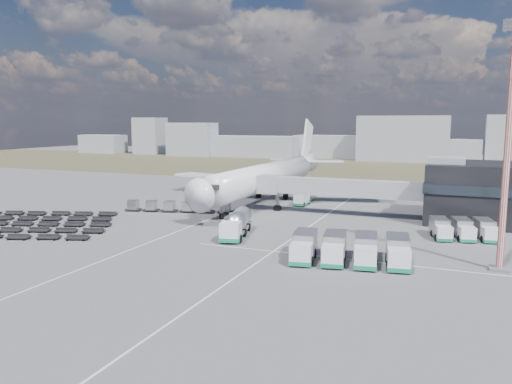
% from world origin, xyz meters
% --- Properties ---
extents(ground, '(420.00, 420.00, 0.00)m').
position_xyz_m(ground, '(0.00, 0.00, 0.00)').
color(ground, '#565659').
rests_on(ground, ground).
extents(grass_strip, '(420.00, 90.00, 0.01)m').
position_xyz_m(grass_strip, '(0.00, 110.00, 0.01)').
color(grass_strip, '#4C482E').
rests_on(grass_strip, ground).
extents(lane_markings, '(47.12, 110.00, 0.01)m').
position_xyz_m(lane_markings, '(9.77, 3.00, 0.01)').
color(lane_markings, silver).
rests_on(lane_markings, ground).
extents(jet_bridge, '(30.30, 3.80, 7.05)m').
position_xyz_m(jet_bridge, '(15.90, 20.42, 5.05)').
color(jet_bridge, '#939399').
rests_on(jet_bridge, ground).
extents(airliner, '(51.59, 64.53, 17.62)m').
position_xyz_m(airliner, '(0.00, 32.38, 5.29)').
color(airliner, white).
rests_on(airliner, ground).
extents(skyline, '(298.45, 25.44, 22.90)m').
position_xyz_m(skyline, '(29.07, 148.81, 8.53)').
color(skyline, '#979BA5').
rests_on(skyline, ground).
extents(fuel_tanker, '(5.46, 11.68, 3.66)m').
position_xyz_m(fuel_tanker, '(7.79, -1.83, 1.83)').
color(fuel_tanker, white).
rests_on(fuel_tanker, ground).
extents(pushback_tug, '(3.60, 2.50, 1.48)m').
position_xyz_m(pushback_tug, '(4.00, 8.00, 0.74)').
color(pushback_tug, white).
rests_on(pushback_tug, ground).
extents(catering_truck, '(2.25, 5.46, 2.50)m').
position_xyz_m(catering_truck, '(8.68, 28.63, 1.28)').
color(catering_truck, white).
rests_on(catering_truck, ground).
extents(service_trucks_near, '(14.96, 9.86, 3.08)m').
position_xyz_m(service_trucks_near, '(26.40, -9.31, 1.68)').
color(service_trucks_near, white).
rests_on(service_trucks_near, ground).
extents(service_trucks_far, '(9.81, 8.28, 2.60)m').
position_xyz_m(service_trucks_far, '(39.14, 9.29, 1.41)').
color(service_trucks_far, white).
rests_on(service_trucks_far, ground).
extents(uld_row, '(20.54, 6.92, 1.89)m').
position_xyz_m(uld_row, '(-10.36, 11.74, 1.13)').
color(uld_row, black).
rests_on(uld_row, ground).
extents(baggage_dollies, '(33.19, 28.01, 0.78)m').
position_xyz_m(baggage_dollies, '(-27.66, -8.83, 0.39)').
color(baggage_dollies, black).
rests_on(baggage_dollies, ground).
extents(floodlight_mast, '(2.64, 2.17, 28.09)m').
position_xyz_m(floodlight_mast, '(43.05, -5.83, 14.08)').
color(floodlight_mast, '#AA261B').
rests_on(floodlight_mast, ground).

